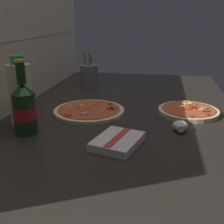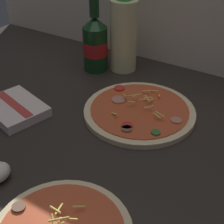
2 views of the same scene
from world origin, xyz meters
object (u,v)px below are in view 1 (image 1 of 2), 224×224
Objects in this scene: pizza_near at (188,111)px; dish_towel at (118,141)px; mushroom_left at (180,126)px; oil_bottle at (21,94)px; utensil_crock at (89,75)px; pizza_far at (89,111)px; beer_bottle at (24,108)px.

pizza_near is 41.05cm from dish_towel.
oil_bottle is at bearing 93.22° from mushroom_left.
pizza_far is at bearing -165.61° from utensil_crock.
mushroom_left is at bearing -86.78° from oil_bottle.
utensil_crock reaches higher than dish_towel.
pizza_near is 64.25cm from oil_bottle.
oil_bottle is at bearing 72.71° from dish_towel.
dish_towel is (-4.01, -31.28, -7.48)cm from beer_bottle.
oil_bottle is (-16.34, 19.99, 10.43)cm from pizza_far.
oil_bottle reaches higher than mushroom_left.
beer_bottle is (-29.77, 54.62, 7.72)cm from pizza_near.
pizza_far is 37.44cm from mushroom_left.
beer_bottle reaches higher than pizza_near.
pizza_far is 31.81cm from dish_towel.
beer_bottle is 1.32× the size of utensil_crock.
beer_bottle is 32.42cm from dish_towel.
oil_bottle reaches higher than beer_bottle.
pizza_far is 1.15× the size of oil_bottle.
utensil_crock is (37.72, 50.55, 5.11)cm from pizza_near.
dish_towel is at bearing 145.36° from pizza_near.
oil_bottle is 1.33× the size of utensil_crock.
oil_bottle is (-22.59, 59.26, 10.28)cm from pizza_near.
beer_bottle is 4.42× the size of mushroom_left.
mushroom_left is 73.72cm from utensil_crock.
pizza_near is 62.68cm from beer_bottle.
oil_bottle is 4.46× the size of mushroom_left.
mushroom_left is (10.27, -50.35, -6.86)cm from beer_bottle.
oil_bottle is at bearing 129.26° from pizza_far.
dish_towel is at bearing -159.15° from utensil_crock.
mushroom_left is at bearing -53.18° from dish_towel.
pizza_near is at bearing -69.14° from oil_bottle.
beer_bottle is at bearing 101.53° from mushroom_left.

